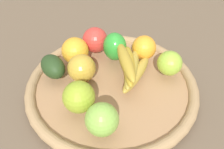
{
  "coord_description": "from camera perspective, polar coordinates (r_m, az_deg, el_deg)",
  "views": [
    {
      "loc": [
        -0.44,
        0.11,
        0.46
      ],
      "look_at": [
        0.0,
        0.0,
        0.06
      ],
      "focal_mm": 36.84,
      "sensor_mm": 36.0,
      "label": 1
    }
  ],
  "objects": [
    {
      "name": "avocado",
      "position": [
        0.64,
        -14.44,
        1.93
      ],
      "size": [
        0.1,
        0.09,
        0.06
      ],
      "primitive_type": "ellipsoid",
      "rotation": [
        0.0,
        0.0,
        3.54
      ],
      "color": "#213919",
      "rests_on": "basket"
    },
    {
      "name": "apple_3",
      "position": [
        0.49,
        -2.51,
        -11.06
      ],
      "size": [
        0.1,
        0.1,
        0.07
      ],
      "primitive_type": "sphere",
      "rotation": [
        0.0,
        0.0,
        4.04
      ],
      "color": "#7EB144",
      "rests_on": "basket"
    },
    {
      "name": "basket",
      "position": [
        0.63,
        0.0,
        -2.57
      ],
      "size": [
        0.46,
        0.46,
        0.04
      ],
      "color": "#9E7650",
      "rests_on": "ground_plane"
    },
    {
      "name": "ground_plane",
      "position": [
        0.65,
        0.0,
        -3.64
      ],
      "size": [
        2.4,
        2.4,
        0.0
      ],
      "primitive_type": "plane",
      "color": "brown",
      "rests_on": "ground"
    },
    {
      "name": "orange_0",
      "position": [
        0.68,
        7.93,
        6.62
      ],
      "size": [
        0.1,
        0.1,
        0.07
      ],
      "primitive_type": "sphere",
      "rotation": [
        0.0,
        0.0,
        2.05
      ],
      "color": "orange",
      "rests_on": "basket"
    },
    {
      "name": "apple_0",
      "position": [
        0.71,
        -4.21,
        8.56
      ],
      "size": [
        0.11,
        0.11,
        0.08
      ],
      "primitive_type": "sphere",
      "rotation": [
        0.0,
        0.0,
        0.8
      ],
      "color": "red",
      "rests_on": "basket"
    },
    {
      "name": "apple_2",
      "position": [
        0.53,
        -8.22,
        -5.54
      ],
      "size": [
        0.1,
        0.1,
        0.08
      ],
      "primitive_type": "sphere",
      "rotation": [
        0.0,
        0.0,
        0.38
      ],
      "color": "#8AA329",
      "rests_on": "basket"
    },
    {
      "name": "bell_pepper",
      "position": [
        0.67,
        0.69,
        6.96
      ],
      "size": [
        0.08,
        0.08,
        0.08
      ],
      "primitive_type": "ellipsoid",
      "rotation": [
        0.0,
        0.0,
        3.31
      ],
      "color": "green",
      "rests_on": "basket"
    },
    {
      "name": "apple_4",
      "position": [
        0.61,
        -7.55,
        1.58
      ],
      "size": [
        0.09,
        0.09,
        0.07
      ],
      "primitive_type": "sphere",
      "rotation": [
        0.0,
        0.0,
        5.98
      ],
      "color": "#B48F2F",
      "rests_on": "basket"
    },
    {
      "name": "banana_bunch",
      "position": [
        0.61,
        4.64,
        1.92
      ],
      "size": [
        0.16,
        0.13,
        0.07
      ],
      "color": "#AE9136",
      "rests_on": "basket"
    },
    {
      "name": "apple_1",
      "position": [
        0.64,
        14.09,
        2.75
      ],
      "size": [
        0.07,
        0.07,
        0.07
      ],
      "primitive_type": "sphere",
      "rotation": [
        0.0,
        0.0,
        1.66
      ],
      "color": "#8FB638",
      "rests_on": "basket"
    },
    {
      "name": "orange_1",
      "position": [
        0.67,
        -9.13,
        5.83
      ],
      "size": [
        0.1,
        0.1,
        0.08
      ],
      "primitive_type": "sphere",
      "rotation": [
        0.0,
        0.0,
        1.9
      ],
      "color": "gold",
      "rests_on": "basket"
    }
  ]
}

